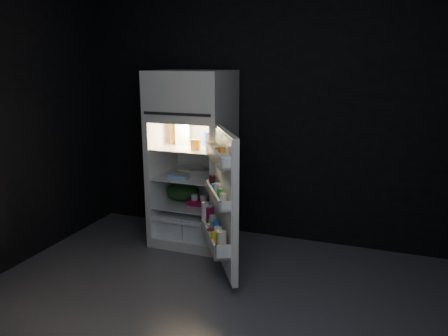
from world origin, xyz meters
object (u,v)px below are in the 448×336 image
at_px(yogurt_tray, 200,203).
at_px(fridge_door, 222,204).
at_px(egg_carton, 204,173).
at_px(refrigerator, 194,152).
at_px(milk_jug, 183,133).

bearing_deg(yogurt_tray, fridge_door, -52.46).
xyz_separation_m(fridge_door, egg_carton, (-0.43, 0.63, 0.08)).
relative_size(fridge_door, yogurt_tray, 4.96).
bearing_deg(fridge_door, refrigerator, 129.31).
distance_m(fridge_door, egg_carton, 0.77).
height_order(fridge_door, yogurt_tray, fridge_door).
height_order(fridge_door, milk_jug, fridge_door).
xyz_separation_m(fridge_door, milk_jug, (-0.70, 0.72, 0.47)).
bearing_deg(fridge_door, milk_jug, 134.35).
distance_m(refrigerator, fridge_door, 0.94).
bearing_deg(milk_jug, fridge_door, -65.73).
bearing_deg(refrigerator, yogurt_tray, -43.43).
relative_size(refrigerator, fridge_door, 1.46).
height_order(refrigerator, milk_jug, refrigerator).
relative_size(fridge_door, egg_carton, 4.25).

